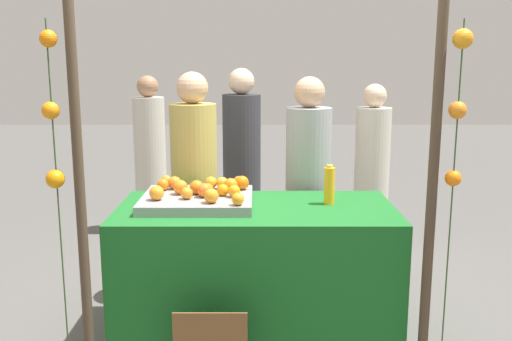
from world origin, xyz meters
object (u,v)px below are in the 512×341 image
at_px(stall_counter, 256,272).
at_px(vendor_left, 195,195).
at_px(orange_0, 166,181).
at_px(juice_bottle, 329,185).
at_px(orange_1, 238,199).
at_px(vendor_right, 308,196).

height_order(stall_counter, vendor_left, vendor_left).
relative_size(orange_0, juice_bottle, 0.31).
bearing_deg(orange_0, stall_counter, -26.06).
bearing_deg(orange_1, vendor_left, 112.66).
distance_m(orange_0, vendor_right, 1.07).
xyz_separation_m(vendor_left, vendor_right, (0.84, 0.03, -0.02)).
xyz_separation_m(orange_0, vendor_left, (0.15, 0.34, -0.18)).
distance_m(orange_0, orange_1, 0.70).
height_order(orange_1, vendor_right, vendor_right).
height_order(orange_0, juice_bottle, juice_bottle).
bearing_deg(juice_bottle, vendor_right, 97.69).
xyz_separation_m(stall_counter, orange_0, (-0.60, 0.30, 0.53)).
bearing_deg(stall_counter, juice_bottle, 8.08).
distance_m(stall_counter, vendor_right, 0.83).
bearing_deg(stall_counter, orange_1, -118.60).
relative_size(stall_counter, juice_bottle, 6.85).
xyz_separation_m(juice_bottle, vendor_left, (-0.92, 0.57, -0.20)).
bearing_deg(vendor_right, vendor_left, -178.27).
relative_size(orange_1, vendor_left, 0.04).
distance_m(orange_1, vendor_right, 1.00).
distance_m(orange_1, vendor_left, 0.92).
height_order(juice_bottle, vendor_left, vendor_left).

